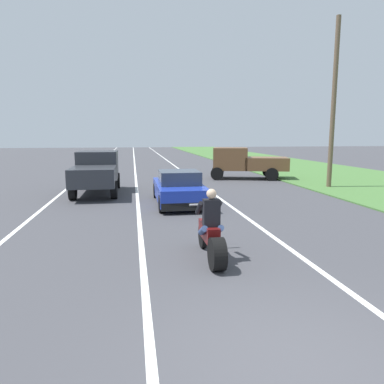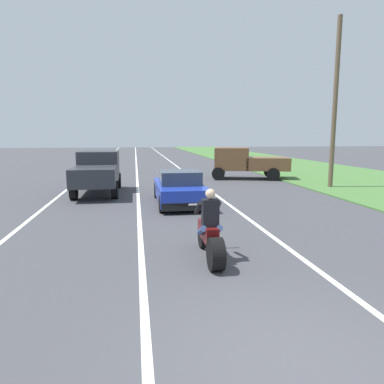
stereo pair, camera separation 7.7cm
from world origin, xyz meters
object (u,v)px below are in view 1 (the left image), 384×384
sports_car_blue (179,189)px  pickup_truck_right_shoulder_brown (245,162)px  motorcycle_with_rider (211,235)px  pickup_truck_left_lane_dark_grey (96,171)px

sports_car_blue → pickup_truck_right_shoulder_brown: size_ratio=0.84×
motorcycle_with_rider → pickup_truck_left_lane_dark_grey: (-3.39, 10.01, 0.51)m
motorcycle_with_rider → pickup_truck_left_lane_dark_grey: 10.58m
motorcycle_with_rider → pickup_truck_right_shoulder_brown: pickup_truck_right_shoulder_brown is taller
pickup_truck_left_lane_dark_grey → pickup_truck_right_shoulder_brown: bearing=27.3°
motorcycle_with_rider → pickup_truck_left_lane_dark_grey: size_ratio=0.46×
pickup_truck_right_shoulder_brown → sports_car_blue: bearing=-123.9°
sports_car_blue → pickup_truck_left_lane_dark_grey: size_ratio=0.90×
motorcycle_with_rider → sports_car_blue: (0.14, 6.73, 0.04)m
pickup_truck_right_shoulder_brown → motorcycle_with_rider: bearing=-110.3°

